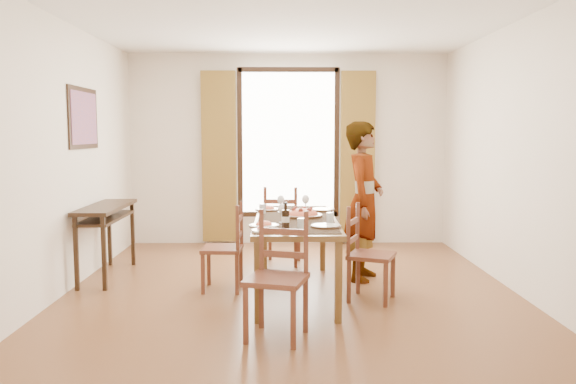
{
  "coord_description": "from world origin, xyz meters",
  "views": [
    {
      "loc": [
        -0.09,
        -5.53,
        1.6
      ],
      "look_at": [
        -0.03,
        0.08,
        1.0
      ],
      "focal_mm": 35.0,
      "sensor_mm": 36.0,
      "label": 1
    }
  ],
  "objects_px": {
    "dining_table": "(296,225)",
    "console_table": "(106,216)",
    "pasta_platter": "(302,212)",
    "man": "(364,201)"
  },
  "relations": [
    {
      "from": "dining_table",
      "to": "console_table",
      "type": "bearing_deg",
      "value": 162.9
    },
    {
      "from": "console_table",
      "to": "dining_table",
      "type": "bearing_deg",
      "value": -17.1
    },
    {
      "from": "console_table",
      "to": "pasta_platter",
      "type": "relative_size",
      "value": 3.0
    },
    {
      "from": "console_table",
      "to": "pasta_platter",
      "type": "height_order",
      "value": "pasta_platter"
    },
    {
      "from": "console_table",
      "to": "man",
      "type": "bearing_deg",
      "value": -2.5
    },
    {
      "from": "man",
      "to": "pasta_platter",
      "type": "distance_m",
      "value": 0.82
    },
    {
      "from": "man",
      "to": "pasta_platter",
      "type": "bearing_deg",
      "value": 142.32
    },
    {
      "from": "dining_table",
      "to": "man",
      "type": "bearing_deg",
      "value": 34.4
    },
    {
      "from": "console_table",
      "to": "dining_table",
      "type": "relative_size",
      "value": 0.62
    },
    {
      "from": "dining_table",
      "to": "man",
      "type": "xyz_separation_m",
      "value": [
        0.75,
        0.51,
        0.17
      ]
    }
  ]
}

